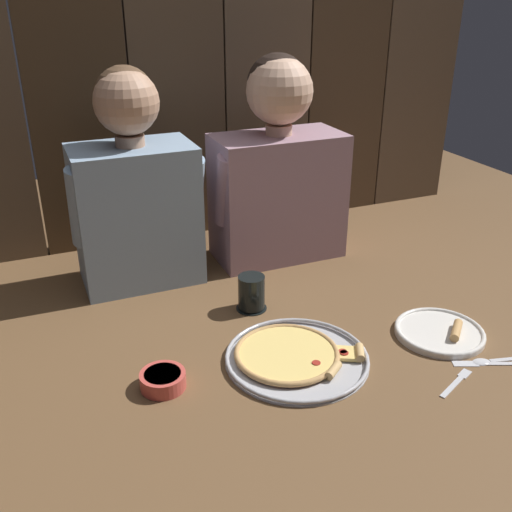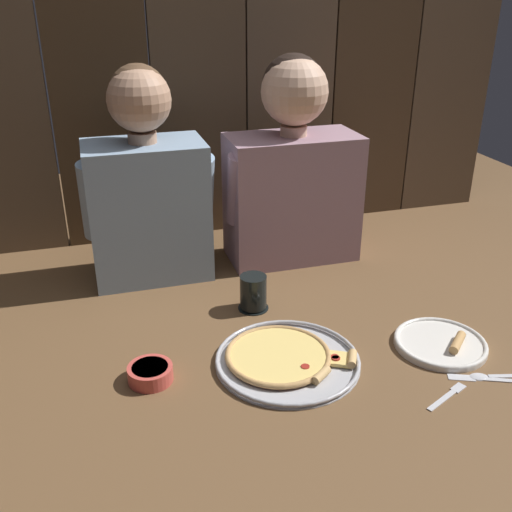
{
  "view_description": "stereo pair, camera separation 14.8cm",
  "coord_description": "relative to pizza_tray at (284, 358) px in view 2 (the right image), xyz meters",
  "views": [
    {
      "loc": [
        -0.51,
        -1.14,
        0.81
      ],
      "look_at": [
        0.01,
        0.1,
        0.18
      ],
      "focal_mm": 40.82,
      "sensor_mm": 36.0,
      "label": 1
    },
    {
      "loc": [
        -0.37,
        -1.19,
        0.81
      ],
      "look_at": [
        0.01,
        0.1,
        0.18
      ],
      "focal_mm": 40.82,
      "sensor_mm": 36.0,
      "label": 2
    }
  ],
  "objects": [
    {
      "name": "ground_plane",
      "position": [
        -0.01,
        0.11,
        -0.01
      ],
      "size": [
        3.2,
        3.2,
        0.0
      ],
      "primitive_type": "plane",
      "color": "brown"
    },
    {
      "name": "pizza_tray",
      "position": [
        0.0,
        0.0,
        0.0
      ],
      "size": [
        0.34,
        0.34,
        0.03
      ],
      "color": "#B2B2B7",
      "rests_on": "ground"
    },
    {
      "name": "dinner_plate",
      "position": [
        0.39,
        -0.05,
        -0.0
      ],
      "size": [
        0.22,
        0.22,
        0.03
      ],
      "color": "white",
      "rests_on": "ground"
    },
    {
      "name": "drinking_glass",
      "position": [
        -0.0,
        0.26,
        0.04
      ],
      "size": [
        0.08,
        0.08,
        0.1
      ],
      "color": "black",
      "rests_on": "ground"
    },
    {
      "name": "dipping_bowl",
      "position": [
        -0.31,
        0.02,
        0.01
      ],
      "size": [
        0.1,
        0.1,
        0.04
      ],
      "color": "#CC4C42",
      "rests_on": "ground"
    },
    {
      "name": "table_fork",
      "position": [
        0.3,
        -0.22,
        -0.01
      ],
      "size": [
        0.12,
        0.07,
        0.01
      ],
      "color": "silver",
      "rests_on": "ground"
    },
    {
      "name": "table_knife",
      "position": [
        0.41,
        -0.19,
        -0.01
      ],
      "size": [
        0.15,
        0.08,
        0.01
      ],
      "color": "silver",
      "rests_on": "ground"
    },
    {
      "name": "table_spoon",
      "position": [
        0.43,
        -0.19,
        -0.01
      ],
      "size": [
        0.14,
        0.06,
        0.01
      ],
      "color": "silver",
      "rests_on": "ground"
    },
    {
      "name": "diner_left",
      "position": [
        -0.23,
        0.56,
        0.27
      ],
      "size": [
        0.38,
        0.22,
        0.62
      ],
      "color": "#849EB7",
      "rests_on": "ground"
    },
    {
      "name": "diner_right",
      "position": [
        0.21,
        0.56,
        0.29
      ],
      "size": [
        0.44,
        0.21,
        0.63
      ],
      "color": "gray",
      "rests_on": "ground"
    },
    {
      "name": "wooden_backdrop_wall",
      "position": [
        -0.01,
        0.85,
        0.71
      ],
      "size": [
        2.19,
        0.03,
        1.43
      ],
      "color": "#4C3A28",
      "rests_on": "ground"
    }
  ]
}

